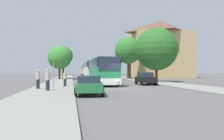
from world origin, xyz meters
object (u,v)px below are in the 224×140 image
(pedestrian_walking_back, at_px, (48,80))
(tree_right_far, at_px, (156,49))
(bus_rear, at_px, (87,71))
(tree_left_near, at_px, (63,56))
(tree_right_mid, at_px, (130,51))
(pedestrian_waiting_near, at_px, (65,79))
(tree_right_near, at_px, (128,51))
(parked_car_left_curb, at_px, (89,85))
(bus_stop_sign, at_px, (54,73))
(parked_car_right_near, at_px, (145,78))
(bus_front, at_px, (102,71))
(parked_car_right_far, at_px, (109,75))
(tree_left_far, at_px, (60,58))
(bus_middle, at_px, (91,70))
(pedestrian_waiting_far, at_px, (38,79))

(pedestrian_walking_back, xyz_separation_m, tree_right_far, (14.92, 13.74, 4.13))
(tree_right_far, bearing_deg, bus_rear, 111.32)
(tree_left_near, xyz_separation_m, tree_right_mid, (14.92, -1.24, 1.13))
(pedestrian_waiting_near, distance_m, tree_right_near, 24.73)
(pedestrian_waiting_near, height_order, tree_right_mid, tree_right_mid)
(parked_car_left_curb, xyz_separation_m, pedestrian_walking_back, (-3.14, 2.39, 0.30))
(pedestrian_waiting_near, xyz_separation_m, tree_right_mid, (13.79, 24.85, 5.28))
(bus_stop_sign, distance_m, tree_left_near, 29.08)
(parked_car_left_curb, bearing_deg, pedestrian_walking_back, 145.74)
(parked_car_right_near, distance_m, tree_right_far, 8.14)
(bus_stop_sign, bearing_deg, tree_left_near, 90.39)
(tree_left_near, relative_size, tree_right_far, 0.85)
(parked_car_left_curb, relative_size, pedestrian_waiting_near, 2.78)
(pedestrian_walking_back, bearing_deg, bus_stop_sign, -166.08)
(bus_front, relative_size, tree_right_mid, 1.21)
(pedestrian_waiting_near, bearing_deg, bus_stop_sign, -164.43)
(parked_car_right_far, relative_size, tree_right_mid, 0.51)
(bus_rear, bearing_deg, tree_right_far, -68.87)
(bus_front, bearing_deg, tree_right_near, 64.50)
(bus_rear, distance_m, pedestrian_walking_back, 37.63)
(bus_front, xyz_separation_m, bus_stop_sign, (-5.44, -6.89, -0.17))
(pedestrian_walking_back, relative_size, tree_right_mid, 0.21)
(tree_left_far, bearing_deg, pedestrian_waiting_near, -85.56)
(parked_car_right_far, bearing_deg, bus_rear, -42.29)
(parked_car_right_near, bearing_deg, parked_car_left_curb, 53.79)
(bus_middle, xyz_separation_m, pedestrian_waiting_near, (-4.43, -18.50, -0.94))
(parked_car_right_far, distance_m, tree_right_mid, 7.44)
(pedestrian_waiting_far, relative_size, tree_left_far, 0.26)
(bus_front, relative_size, pedestrian_waiting_near, 6.41)
(tree_left_near, relative_size, tree_right_near, 0.81)
(parked_car_right_near, xyz_separation_m, pedestrian_walking_back, (-11.12, -8.00, 0.22))
(tree_left_near, xyz_separation_m, tree_left_far, (-0.59, -3.95, -0.61))
(bus_middle, bearing_deg, pedestrian_waiting_near, -104.15)
(bus_front, height_order, bus_rear, bus_rear)
(bus_middle, distance_m, bus_rear, 13.85)
(bus_middle, relative_size, parked_car_right_near, 2.66)
(parked_car_right_near, xyz_separation_m, tree_right_near, (2.40, 17.68, 5.21))
(bus_stop_sign, xyz_separation_m, pedestrian_walking_back, (-0.31, -2.07, -0.55))
(tree_right_far, bearing_deg, tree_right_near, 96.67)
(parked_car_right_near, xyz_separation_m, tree_left_near, (-11.01, 22.92, 4.29))
(pedestrian_walking_back, height_order, tree_right_near, tree_right_near)
(bus_rear, xyz_separation_m, bus_stop_sign, (-5.47, -35.11, -0.19))
(bus_stop_sign, xyz_separation_m, tree_left_near, (-0.20, 28.86, 3.52))
(parked_car_left_curb, distance_m, parked_car_right_near, 13.10)
(pedestrian_waiting_near, bearing_deg, tree_left_far, 38.68)
(parked_car_right_far, xyz_separation_m, tree_left_far, (-11.22, -5.38, 3.71))
(parked_car_left_curb, relative_size, parked_car_right_far, 1.03)
(bus_stop_sign, height_order, tree_right_near, tree_right_near)
(pedestrian_waiting_far, xyz_separation_m, tree_right_near, (14.59, 23.58, 4.99))
(bus_rear, xyz_separation_m, pedestrian_walking_back, (-5.77, -37.18, -0.73))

